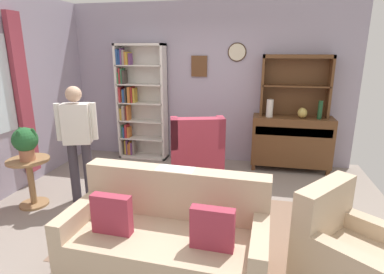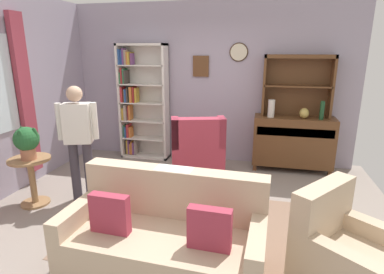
{
  "view_description": "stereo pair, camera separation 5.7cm",
  "coord_description": "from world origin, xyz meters",
  "views": [
    {
      "loc": [
        0.87,
        -3.44,
        2.0
      ],
      "look_at": [
        0.1,
        0.2,
        0.95
      ],
      "focal_mm": 29.19,
      "sensor_mm": 36.0,
      "label": 1
    },
    {
      "loc": [
        0.92,
        -3.43,
        2.0
      ],
      "look_at": [
        0.1,
        0.2,
        0.95
      ],
      "focal_mm": 29.19,
      "sensor_mm": 36.0,
      "label": 2
    }
  ],
  "objects": [
    {
      "name": "vase_tall",
      "position": [
        1.08,
        1.78,
        1.06
      ],
      "size": [
        0.11,
        0.11,
        0.29
      ],
      "primitive_type": "cylinder",
      "color": "beige",
      "rests_on": "sideboard"
    },
    {
      "name": "wall_back",
      "position": [
        0.0,
        2.13,
        1.4
      ],
      "size": [
        5.0,
        0.09,
        2.8
      ],
      "color": "#A399AD",
      "rests_on": "ground_plane"
    },
    {
      "name": "sideboard_hutch",
      "position": [
        1.47,
        1.97,
        1.56
      ],
      "size": [
        1.1,
        0.26,
        1.0
      ],
      "color": "brown",
      "rests_on": "sideboard"
    },
    {
      "name": "person_reading",
      "position": [
        -1.39,
        0.06,
        0.91
      ],
      "size": [
        0.52,
        0.3,
        1.56
      ],
      "color": "#38333D",
      "rests_on": "ground_plane"
    },
    {
      "name": "bottle_wine",
      "position": [
        1.86,
        1.77,
        1.07
      ],
      "size": [
        0.07,
        0.07,
        0.3
      ],
      "primitive_type": "cylinder",
      "color": "#194223",
      "rests_on": "sideboard"
    },
    {
      "name": "potted_plant_large",
      "position": [
        -1.94,
        -0.23,
        0.89
      ],
      "size": [
        0.31,
        0.31,
        0.42
      ],
      "color": "#AD6B4C",
      "rests_on": "plant_stand"
    },
    {
      "name": "wingback_chair",
      "position": [
        -0.01,
        1.04,
        0.38
      ],
      "size": [
        0.97,
        0.99,
        1.05
      ],
      "color": "#A33347",
      "rests_on": "ground_plane"
    },
    {
      "name": "vase_round",
      "position": [
        1.6,
        1.79,
        1.01
      ],
      "size": [
        0.15,
        0.15,
        0.17
      ],
      "primitive_type": "ellipsoid",
      "color": "tan",
      "rests_on": "sideboard"
    },
    {
      "name": "plant_stand",
      "position": [
        -1.96,
        -0.2,
        0.4
      ],
      "size": [
        0.52,
        0.52,
        0.65
      ],
      "color": "#997047",
      "rests_on": "ground_plane"
    },
    {
      "name": "area_rug",
      "position": [
        0.2,
        -0.3,
        0.0
      ],
      "size": [
        2.59,
        1.79,
        0.01
      ],
      "primitive_type": "cube",
      "color": "#846651",
      "rests_on": "ground_plane"
    },
    {
      "name": "bookshelf",
      "position": [
        -1.29,
        1.94,
        1.06
      ],
      "size": [
        0.9,
        0.3,
        2.1
      ],
      "color": "silver",
      "rests_on": "ground_plane"
    },
    {
      "name": "book_stack",
      "position": [
        0.13,
        -0.29,
        0.45
      ],
      "size": [
        0.2,
        0.16,
        0.06
      ],
      "color": "#723F7F",
      "rests_on": "coffee_table"
    },
    {
      "name": "ground_plane",
      "position": [
        0.0,
        0.0,
        -0.01
      ],
      "size": [
        5.4,
        4.6,
        0.02
      ],
      "primitive_type": "cube",
      "color": "gray"
    },
    {
      "name": "sideboard",
      "position": [
        1.47,
        1.86,
        0.51
      ],
      "size": [
        1.3,
        0.45,
        0.92
      ],
      "color": "brown",
      "rests_on": "ground_plane"
    },
    {
      "name": "couch_floral",
      "position": [
        0.13,
        -1.03,
        0.31
      ],
      "size": [
        1.84,
        0.93,
        0.9
      ],
      "color": "#C6AD8E",
      "rests_on": "ground_plane"
    },
    {
      "name": "armchair_floral",
      "position": [
        1.7,
        -0.92,
        0.29
      ],
      "size": [
        1.08,
        1.07,
        0.88
      ],
      "color": "#C6AD8E",
      "rests_on": "ground_plane"
    },
    {
      "name": "coffee_table",
      "position": [
        0.27,
        -0.28,
        0.35
      ],
      "size": [
        0.8,
        0.5,
        0.42
      ],
      "color": "brown",
      "rests_on": "ground_plane"
    }
  ]
}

